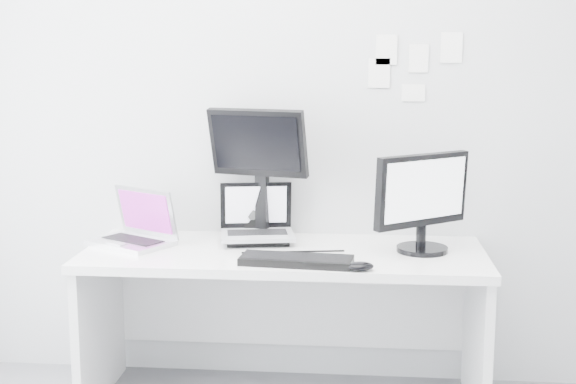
# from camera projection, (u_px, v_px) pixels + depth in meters

# --- Properties ---
(back_wall) EXTENTS (3.60, 0.00, 3.60)m
(back_wall) POSITION_uv_depth(u_px,v_px,m) (291.00, 107.00, 3.78)
(back_wall) COLOR #B8BABD
(back_wall) RESTS_ON ground
(desk) EXTENTS (1.80, 0.70, 0.73)m
(desk) POSITION_uv_depth(u_px,v_px,m) (284.00, 328.00, 3.61)
(desk) COLOR white
(desk) RESTS_ON ground
(macbook) EXTENTS (0.45, 0.42, 0.27)m
(macbook) POSITION_uv_depth(u_px,v_px,m) (130.00, 217.00, 3.62)
(macbook) COLOR silver
(macbook) RESTS_ON desk
(speaker) EXTENTS (0.09, 0.09, 0.16)m
(speaker) POSITION_uv_depth(u_px,v_px,m) (254.00, 220.00, 3.81)
(speaker) COLOR black
(speaker) RESTS_ON desk
(dell_laptop) EXTENTS (0.38, 0.32, 0.28)m
(dell_laptop) POSITION_uv_depth(u_px,v_px,m) (257.00, 214.00, 3.66)
(dell_laptop) COLOR #B0B2B8
(dell_laptop) RESTS_ON desk
(rear_monitor) EXTENTS (0.50, 0.29, 0.64)m
(rear_monitor) POSITION_uv_depth(u_px,v_px,m) (260.00, 173.00, 3.71)
(rear_monitor) COLOR black
(rear_monitor) RESTS_ON desk
(samsung_monitor) EXTENTS (0.53, 0.49, 0.46)m
(samsung_monitor) POSITION_uv_depth(u_px,v_px,m) (424.00, 201.00, 3.48)
(samsung_monitor) COLOR black
(samsung_monitor) RESTS_ON desk
(keyboard) EXTENTS (0.48, 0.21, 0.03)m
(keyboard) POSITION_uv_depth(u_px,v_px,m) (296.00, 260.00, 3.31)
(keyboard) COLOR black
(keyboard) RESTS_ON desk
(mouse) EXTENTS (0.12, 0.09, 0.04)m
(mouse) POSITION_uv_depth(u_px,v_px,m) (360.00, 266.00, 3.21)
(mouse) COLOR black
(mouse) RESTS_ON desk
(wall_note_0) EXTENTS (0.10, 0.00, 0.14)m
(wall_note_0) POSITION_uv_depth(u_px,v_px,m) (386.00, 50.00, 3.69)
(wall_note_0) COLOR white
(wall_note_0) RESTS_ON back_wall
(wall_note_1) EXTENTS (0.09, 0.00, 0.13)m
(wall_note_1) POSITION_uv_depth(u_px,v_px,m) (419.00, 58.00, 3.68)
(wall_note_1) COLOR white
(wall_note_1) RESTS_ON back_wall
(wall_note_2) EXTENTS (0.10, 0.00, 0.14)m
(wall_note_2) POSITION_uv_depth(u_px,v_px,m) (452.00, 47.00, 3.66)
(wall_note_2) COLOR white
(wall_note_2) RESTS_ON back_wall
(wall_note_3) EXTENTS (0.11, 0.00, 0.08)m
(wall_note_3) POSITION_uv_depth(u_px,v_px,m) (413.00, 93.00, 3.71)
(wall_note_3) COLOR white
(wall_note_3) RESTS_ON back_wall
(wall_note_4) EXTENTS (0.10, 0.00, 0.14)m
(wall_note_4) POSITION_uv_depth(u_px,v_px,m) (379.00, 73.00, 3.71)
(wall_note_4) COLOR white
(wall_note_4) RESTS_ON back_wall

